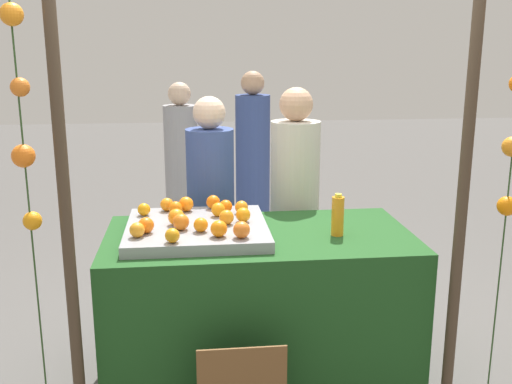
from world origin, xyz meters
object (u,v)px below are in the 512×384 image
Objects in this scene: vendor_left at (211,222)px; vendor_right at (294,217)px; orange_0 at (144,209)px; juice_bottle at (338,216)px; stall_counter at (259,307)px; orange_1 at (219,229)px.

vendor_left is 0.56m from vendor_right.
juice_bottle reaches higher than orange_0.
stall_counter is 7.25× the size of juice_bottle.
vendor_left reaches higher than juice_bottle.
orange_0 is 1.10m from vendor_right.
vendor_left is at bearing 128.65° from juice_bottle.
vendor_right is at bearing 26.63° from orange_0.
juice_bottle is at bearing -15.67° from orange_0.
orange_1 reaches higher than stall_counter.
stall_counter is 0.84m from vendor_left.
vendor_right reaches higher than stall_counter.
stall_counter is 0.63m from orange_1.
juice_bottle is 1.09m from vendor_left.
orange_0 is 0.84× the size of orange_1.
vendor_right is (-0.10, 0.78, -0.23)m from juice_bottle.
orange_1 is 1.10m from vendor_right.
orange_1 is (0.41, -0.44, 0.01)m from orange_0.
vendor_left is (-0.01, 0.96, -0.25)m from orange_1.
vendor_left is at bearing 52.71° from orange_0.
orange_0 is 1.10m from juice_bottle.
stall_counter is 1.07× the size of vendor_left.
vendor_right is at bearing 58.84° from orange_1.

